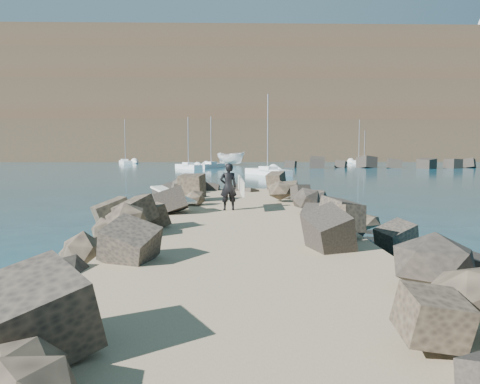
{
  "coord_description": "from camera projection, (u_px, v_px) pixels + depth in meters",
  "views": [
    {
      "loc": [
        -0.31,
        -14.74,
        2.74
      ],
      "look_at": [
        0.0,
        -1.0,
        1.5
      ],
      "focal_mm": 35.0,
      "sensor_mm": 36.0,
      "label": 1
    }
  ],
  "objects": [
    {
      "name": "sailboat_a",
      "position": [
        188.0,
        167.0,
        66.8
      ],
      "size": [
        4.36,
        5.97,
        7.53
      ],
      "color": "white",
      "rests_on": "ground"
    },
    {
      "name": "surfer_with_board",
      "position": [
        230.0,
        187.0,
        16.57
      ],
      "size": [
        0.87,
        2.07,
        1.67
      ],
      "color": "black",
      "rests_on": "jetty"
    },
    {
      "name": "boat_imported",
      "position": [
        231.0,
        158.0,
        84.05
      ],
      "size": [
        6.21,
        5.84,
        2.4
      ],
      "primitive_type": "imported",
      "rotation": [
        0.0,
        0.0,
        0.85
      ],
      "color": "silver",
      "rests_on": "ground"
    },
    {
      "name": "ground",
      "position": [
        239.0,
        236.0,
        14.93
      ],
      "size": [
        800.0,
        800.0,
        0.0
      ],
      "primitive_type": "plane",
      "color": "#0F384C",
      "rests_on": "ground"
    },
    {
      "name": "surfboard_resting",
      "position": [
        173.0,
        198.0,
        16.71
      ],
      "size": [
        1.82,
        1.91,
        0.07
      ],
      "primitive_type": "cube",
      "rotation": [
        0.0,
        0.0,
        0.74
      ],
      "color": "white",
      "rests_on": "riprap_left"
    },
    {
      "name": "sailboat_b",
      "position": [
        211.0,
        166.0,
        70.88
      ],
      "size": [
        4.16,
        6.48,
        7.92
      ],
      "color": "white",
      "rests_on": "ground"
    },
    {
      "name": "riprap_left",
      "position": [
        139.0,
        229.0,
        13.32
      ],
      "size": [
        2.6,
        22.0,
        1.0
      ],
      "primitive_type": "cube",
      "color": "black",
      "rests_on": "ground"
    },
    {
      "name": "breakwater_secondary",
      "position": [
        464.0,
        164.0,
        70.41
      ],
      "size": [
        52.0,
        4.0,
        1.2
      ],
      "primitive_type": "cube",
      "color": "black",
      "rests_on": "ground"
    },
    {
      "name": "headland_buildings",
      "position": [
        278.0,
        60.0,
        163.78
      ],
      "size": [
        137.5,
        30.5,
        5.0
      ],
      "color": "white",
      "rests_on": "headland"
    },
    {
      "name": "headland",
      "position": [
        257.0,
        114.0,
        173.02
      ],
      "size": [
        360.0,
        140.0,
        32.0
      ],
      "primitive_type": "cube",
      "color": "#2D4919",
      "rests_on": "ground"
    },
    {
      "name": "sailboat_c",
      "position": [
        268.0,
        172.0,
        50.84
      ],
      "size": [
        4.72,
        7.32,
        8.86
      ],
      "color": "white",
      "rests_on": "ground"
    },
    {
      "name": "sailboat_e",
      "position": [
        125.0,
        162.0,
        90.13
      ],
      "size": [
        4.0,
        7.38,
        8.75
      ],
      "color": "white",
      "rests_on": "ground"
    },
    {
      "name": "jetty",
      "position": [
        241.0,
        238.0,
        12.91
      ],
      "size": [
        6.0,
        26.0,
        0.6
      ],
      "primitive_type": "cube",
      "color": "#8C7759",
      "rests_on": "ground"
    },
    {
      "name": "sailboat_d",
      "position": [
        359.0,
        162.0,
        90.36
      ],
      "size": [
        2.29,
        7.33,
        8.68
      ],
      "color": "white",
      "rests_on": "ground"
    },
    {
      "name": "sailboat_f",
      "position": [
        364.0,
        160.0,
        105.11
      ],
      "size": [
        3.58,
        5.97,
        7.29
      ],
      "color": "white",
      "rests_on": "ground"
    },
    {
      "name": "riprap_right",
      "position": [
        341.0,
        228.0,
        13.45
      ],
      "size": [
        2.6,
        22.0,
        1.0
      ],
      "primitive_type": "cube",
      "color": "#262421",
      "rests_on": "ground"
    }
  ]
}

